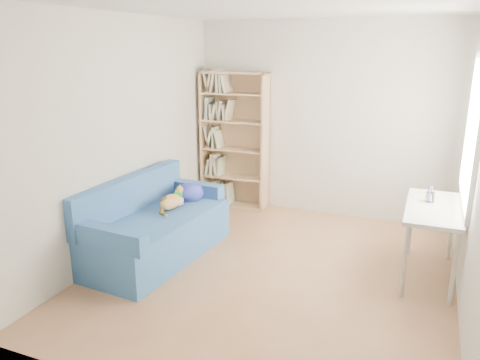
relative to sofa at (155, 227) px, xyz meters
name	(u,v)px	position (x,y,z in m)	size (l,w,h in m)	color
ground	(273,272)	(1.35, 0.10, -0.33)	(4.00, 4.00, 0.00)	#8E6040
room_shell	(287,115)	(1.45, 0.13, 1.30)	(3.54, 4.04, 2.62)	silver
sofa	(155,227)	(0.00, 0.00, 0.00)	(0.98, 1.85, 0.88)	navy
bookshelf	(235,146)	(0.14, 1.93, 0.55)	(0.96, 0.30, 1.92)	tan
desk	(433,214)	(2.82, 0.62, 0.34)	(0.52, 1.13, 0.75)	silver
pen_cup	(430,196)	(2.77, 0.75, 0.48)	(0.09, 0.09, 0.17)	white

